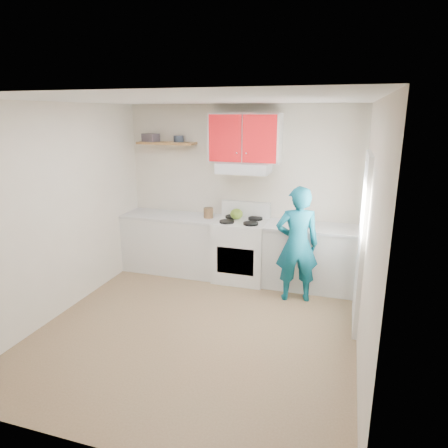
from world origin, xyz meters
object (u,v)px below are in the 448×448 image
(stove, at_px, (241,250))
(person, at_px, (297,244))
(crock, at_px, (208,213))
(kettle, at_px, (237,214))
(tin, at_px, (179,139))

(stove, xyz_separation_m, person, (0.89, -0.45, 0.33))
(crock, relative_size, person, 0.11)
(person, bearing_deg, stove, -42.10)
(kettle, bearing_deg, person, -30.66)
(kettle, relative_size, person, 0.12)
(person, bearing_deg, kettle, -43.70)
(kettle, distance_m, person, 1.14)
(stove, xyz_separation_m, crock, (-0.53, 0.04, 0.53))
(stove, height_order, person, person)
(crock, bearing_deg, person, -19.08)
(tin, height_order, kettle, tin)
(kettle, bearing_deg, crock, -175.58)
(stove, height_order, crock, crock)
(tin, xyz_separation_m, person, (1.95, -0.67, -1.30))
(tin, bearing_deg, stove, -11.35)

